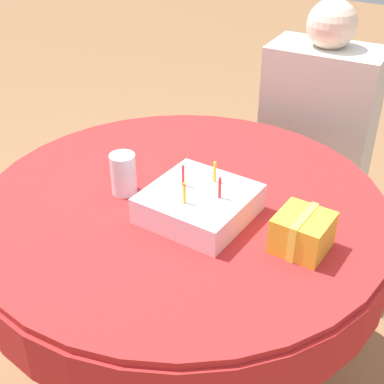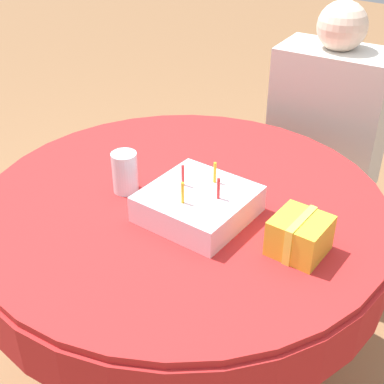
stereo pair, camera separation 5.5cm
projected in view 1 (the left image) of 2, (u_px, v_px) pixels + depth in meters
ground_plane at (184, 381)px, 1.90m from camera, size 12.00×12.00×0.00m
dining_table at (183, 226)px, 1.54m from camera, size 1.16×1.16×0.78m
chair at (316, 165)px, 2.25m from camera, size 0.41×0.41×0.88m
person at (317, 124)px, 2.07m from camera, size 0.43×0.36×1.17m
birthday_cake at (199, 204)px, 1.40m from camera, size 0.26×0.26×0.13m
drinking_glass at (123, 174)px, 1.49m from camera, size 0.07×0.07×0.12m
gift_box at (302, 233)px, 1.28m from camera, size 0.12×0.13×0.10m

